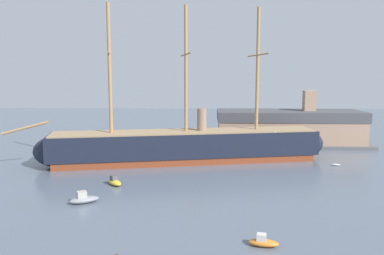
% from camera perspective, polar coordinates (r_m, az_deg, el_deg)
% --- Properties ---
extents(tall_ship, '(73.01, 22.32, 35.51)m').
position_cam_1_polar(tall_ship, '(90.37, -0.87, -2.66)').
color(tall_ship, brown).
rests_on(tall_ship, ground).
extents(motorboat_foreground_right, '(3.82, 2.17, 1.51)m').
position_cam_1_polar(motorboat_foreground_right, '(48.86, 10.36, -16.14)').
color(motorboat_foreground_right, orange).
rests_on(motorboat_foreground_right, ground).
extents(motorboat_mid_left, '(4.97, 3.91, 1.94)m').
position_cam_1_polar(motorboat_mid_left, '(64.97, -15.54, -10.03)').
color(motorboat_mid_left, gray).
rests_on(motorboat_mid_left, ground).
extents(motorboat_alongside_bow, '(3.90, 4.29, 1.73)m').
position_cam_1_polar(motorboat_alongside_bow, '(73.91, -11.24, -7.77)').
color(motorboat_alongside_bow, gold).
rests_on(motorboat_alongside_bow, ground).
extents(dinghy_far_right, '(2.02, 1.34, 0.44)m').
position_cam_1_polar(dinghy_far_right, '(93.15, 20.27, -5.12)').
color(dinghy_far_right, silver).
rests_on(dinghy_far_right, ground).
extents(motorboat_distant_centre, '(3.02, 3.21, 1.31)m').
position_cam_1_polar(motorboat_distant_centre, '(98.70, 2.67, -3.79)').
color(motorboat_distant_centre, gray).
rests_on(motorboat_distant_centre, ground).
extents(dockside_warehouse_right, '(44.59, 16.72, 15.63)m').
position_cam_1_polar(dockside_warehouse_right, '(116.35, 13.99, -0.01)').
color(dockside_warehouse_right, '#565659').
rests_on(dockside_warehouse_right, ground).
extents(seagull_in_flight, '(0.51, 1.08, 0.13)m').
position_cam_1_polar(seagull_in_flight, '(63.72, 12.14, -0.62)').
color(seagull_in_flight, silver).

